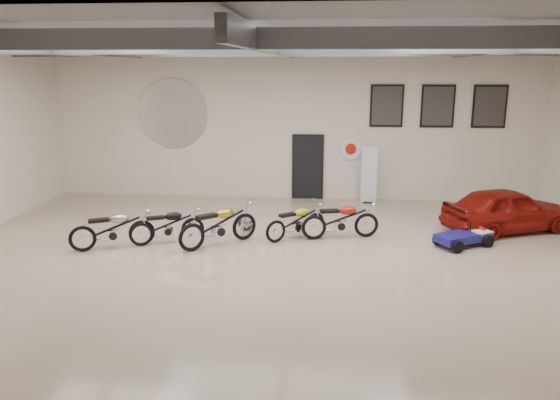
# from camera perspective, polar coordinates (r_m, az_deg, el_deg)

# --- Properties ---
(floor) EXTENTS (16.00, 12.00, 0.01)m
(floor) POSITION_cam_1_polar(r_m,az_deg,el_deg) (12.75, -0.49, -6.10)
(floor) COLOR #B9A38D
(floor) RESTS_ON ground
(ceiling) EXTENTS (16.00, 12.00, 0.01)m
(ceiling) POSITION_cam_1_polar(r_m,az_deg,el_deg) (11.99, -0.54, 16.96)
(ceiling) COLOR gray
(ceiling) RESTS_ON back_wall
(back_wall) EXTENTS (16.00, 0.02, 5.00)m
(back_wall) POSITION_cam_1_polar(r_m,az_deg,el_deg) (18.05, 1.38, 7.99)
(back_wall) COLOR beige
(back_wall) RESTS_ON floor
(ceiling_beams) EXTENTS (15.80, 11.80, 0.32)m
(ceiling_beams) POSITION_cam_1_polar(r_m,az_deg,el_deg) (11.98, -0.53, 15.76)
(ceiling_beams) COLOR #5A5D62
(ceiling_beams) RESTS_ON ceiling
(door) EXTENTS (0.92, 0.08, 2.10)m
(door) POSITION_cam_1_polar(r_m,az_deg,el_deg) (18.19, 2.91, 3.40)
(door) COLOR black
(door) RESTS_ON back_wall
(logo_plaque) EXTENTS (2.30, 0.06, 1.16)m
(logo_plaque) POSITION_cam_1_polar(r_m,az_deg,el_deg) (18.67, -11.12, 8.85)
(logo_plaque) COLOR silver
(logo_plaque) RESTS_ON back_wall
(poster_left) EXTENTS (1.05, 0.08, 1.35)m
(poster_left) POSITION_cam_1_polar(r_m,az_deg,el_deg) (18.02, 11.08, 9.64)
(poster_left) COLOR black
(poster_left) RESTS_ON back_wall
(poster_mid) EXTENTS (1.05, 0.08, 1.35)m
(poster_mid) POSITION_cam_1_polar(r_m,az_deg,el_deg) (18.25, 16.15, 9.41)
(poster_mid) COLOR black
(poster_mid) RESTS_ON back_wall
(poster_right) EXTENTS (1.05, 0.08, 1.35)m
(poster_right) POSITION_cam_1_polar(r_m,az_deg,el_deg) (18.61, 21.05, 9.11)
(poster_right) COLOR black
(poster_right) RESTS_ON back_wall
(oil_sign) EXTENTS (0.72, 0.10, 0.72)m
(oil_sign) POSITION_cam_1_polar(r_m,az_deg,el_deg) (18.08, 7.40, 5.33)
(oil_sign) COLOR white
(oil_sign) RESTS_ON back_wall
(banner_stand) EXTENTS (0.52, 0.23, 1.86)m
(banner_stand) POSITION_cam_1_polar(r_m,az_deg,el_deg) (17.80, 9.29, 2.60)
(banner_stand) COLOR white
(banner_stand) RESTS_ON floor
(motorcycle_silver) EXTENTS (2.06, 1.42, 1.03)m
(motorcycle_silver) POSITION_cam_1_polar(r_m,az_deg,el_deg) (13.87, -17.14, -2.82)
(motorcycle_silver) COLOR silver
(motorcycle_silver) RESTS_ON floor
(motorcycle_black) EXTENTS (1.90, 1.31, 0.95)m
(motorcycle_black) POSITION_cam_1_polar(r_m,az_deg,el_deg) (13.96, -11.72, -2.55)
(motorcycle_black) COLOR silver
(motorcycle_black) RESTS_ON floor
(motorcycle_gold) EXTENTS (2.04, 1.93, 1.12)m
(motorcycle_gold) POSITION_cam_1_polar(r_m,az_deg,el_deg) (13.56, -6.43, -2.47)
(motorcycle_gold) COLOR silver
(motorcycle_gold) RESTS_ON floor
(motorcycle_yellow) EXTENTS (1.74, 1.56, 0.93)m
(motorcycle_yellow) POSITION_cam_1_polar(r_m,az_deg,el_deg) (14.05, 1.68, -2.20)
(motorcycle_yellow) COLOR silver
(motorcycle_yellow) RESTS_ON floor
(motorcycle_red) EXTENTS (2.08, 1.08, 1.03)m
(motorcycle_red) POSITION_cam_1_polar(r_m,az_deg,el_deg) (14.11, 6.35, -1.99)
(motorcycle_red) COLOR silver
(motorcycle_red) RESTS_ON floor
(go_kart) EXTENTS (1.90, 1.57, 0.63)m
(go_kart) POSITION_cam_1_polar(r_m,az_deg,el_deg) (14.32, 19.05, -3.29)
(go_kart) COLOR navy
(go_kart) RESTS_ON floor
(vintage_car) EXTENTS (2.64, 3.81, 1.20)m
(vintage_car) POSITION_cam_1_polar(r_m,az_deg,el_deg) (15.85, 22.69, -0.92)
(vintage_car) COLOR maroon
(vintage_car) RESTS_ON floor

